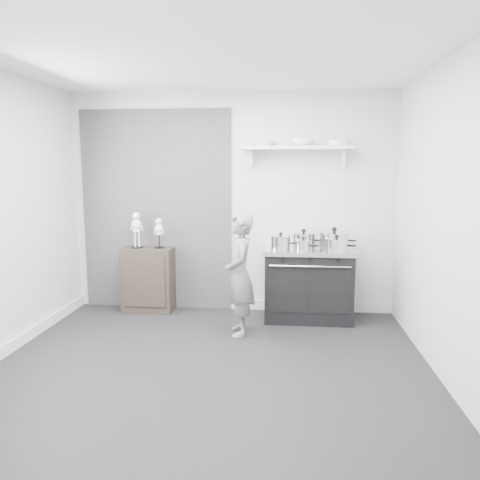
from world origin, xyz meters
name	(u,v)px	position (x,y,z in m)	size (l,w,h in m)	color
ground	(209,366)	(0.00, 0.00, 0.00)	(4.00, 4.00, 0.00)	black
room_shell	(200,184)	(-0.09, 0.15, 1.64)	(4.02, 3.62, 2.71)	silver
wall_shelf	(297,149)	(0.80, 1.68, 2.01)	(1.30, 0.26, 0.24)	silver
stove	(308,283)	(0.95, 1.48, 0.43)	(1.06, 0.66, 0.85)	black
side_cabinet	(149,279)	(-1.03, 1.61, 0.40)	(0.62, 0.36, 0.80)	black
child	(240,275)	(0.19, 0.88, 0.66)	(0.48, 0.31, 1.31)	slate
pot_front_left	(281,242)	(0.62, 1.37, 0.93)	(0.32, 0.23, 0.20)	silver
pot_back_left	(304,239)	(0.89, 1.61, 0.94)	(0.38, 0.29, 0.21)	silver
pot_back_right	(334,240)	(1.25, 1.56, 0.95)	(0.43, 0.34, 0.24)	silver
pot_front_right	(337,245)	(1.25, 1.30, 0.93)	(0.34, 0.25, 0.19)	silver
pot_front_center	(303,245)	(0.87, 1.32, 0.92)	(0.26, 0.18, 0.15)	silver
skeleton_full	(137,227)	(-1.16, 1.61, 1.06)	(0.14, 0.09, 0.51)	white
skeleton_torso	(159,231)	(-0.88, 1.61, 1.02)	(0.12, 0.08, 0.43)	white
bowl_large	(264,143)	(0.40, 1.67, 2.07)	(0.27, 0.27, 0.07)	white
bowl_small	(302,142)	(0.86, 1.67, 2.08)	(0.26, 0.26, 0.08)	white
plate_stack	(339,143)	(1.28, 1.67, 2.07)	(0.25, 0.25, 0.06)	silver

